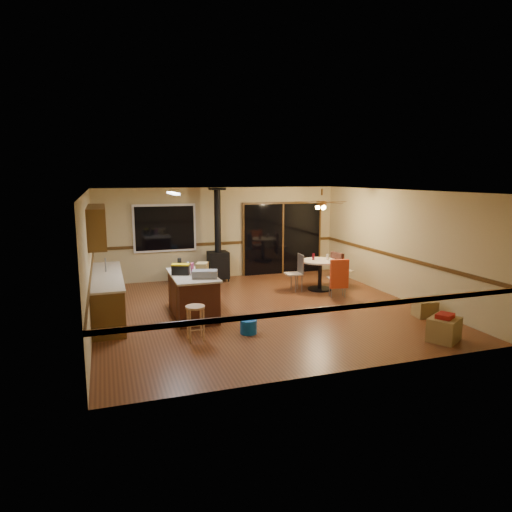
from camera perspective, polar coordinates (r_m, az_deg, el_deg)
name	(u,v)px	position (r m, az deg, el deg)	size (l,w,h in m)	color
floor	(260,309)	(10.16, 0.54, -6.68)	(7.00, 7.00, 0.00)	brown
ceiling	(260,191)	(9.75, 0.57, 8.14)	(7.00, 7.00, 0.00)	silver
wall_back	(221,233)	(13.20, -4.42, 2.90)	(7.00, 7.00, 0.00)	tan
wall_front	(339,288)	(6.73, 10.36, -4.01)	(7.00, 7.00, 0.00)	tan
wall_left	(89,261)	(9.35, -20.17, -0.56)	(7.00, 7.00, 0.00)	tan
wall_right	(398,244)	(11.49, 17.29, 1.44)	(7.00, 7.00, 0.00)	tan
chair_rail	(260,265)	(9.92, 0.55, -1.13)	(7.00, 7.00, 0.08)	#462D11
window	(165,228)	(12.83, -11.34, 3.44)	(1.72, 0.10, 1.32)	black
sliding_door	(283,239)	(13.76, 3.34, 2.15)	(2.52, 0.10, 2.10)	black
lower_cabinets	(107,297)	(10.01, -18.09, -4.88)	(0.60, 3.00, 0.86)	brown
countertop	(106,276)	(9.91, -18.23, -2.36)	(0.64, 3.04, 0.04)	#C4B398
upper_cabinets	(97,226)	(9.96, -19.27, 3.59)	(0.35, 2.00, 0.80)	brown
kitchen_island	(193,295)	(9.67, -7.91, -4.85)	(0.88, 1.68, 0.90)	#401C10
wood_stove	(218,255)	(12.80, -4.76, 0.10)	(0.55, 0.50, 2.52)	black
ceiling_fan	(322,204)	(11.66, 8.21, 6.42)	(0.24, 0.24, 0.55)	brown
fluorescent_strip	(173,193)	(9.61, -10.32, 7.72)	(0.10, 1.20, 0.04)	white
toolbox_grey	(205,274)	(9.16, -6.43, -2.26)	(0.50, 0.28, 0.16)	slate
toolbox_black	(181,270)	(9.53, -9.40, -1.74)	(0.36, 0.19, 0.20)	black
toolbox_yellow_lid	(180,265)	(9.51, -9.42, -1.07)	(0.36, 0.19, 0.03)	gold
box_on_island	(202,268)	(9.69, -6.75, -1.46)	(0.23, 0.31, 0.21)	olive
bottle_dark	(180,265)	(9.81, -9.54, -1.12)	(0.08, 0.08, 0.29)	black
bottle_pink	(192,268)	(9.58, -7.98, -1.55)	(0.07, 0.07, 0.23)	#D84C8C
bottle_white	(188,266)	(10.00, -8.49, -1.24)	(0.06, 0.06, 0.17)	white
bar_stool	(196,323)	(8.31, -7.57, -8.30)	(0.35, 0.35, 0.63)	tan
blue_bucket	(249,327)	(8.63, -0.94, -8.81)	(0.32, 0.32, 0.26)	#0C53B3
dining_table	(320,270)	(11.88, 8.01, -1.69)	(0.99, 0.99, 0.78)	black
glass_red	(313,257)	(11.84, 7.18, -0.07)	(0.07, 0.07, 0.17)	#590C14
glass_cream	(328,257)	(11.86, 8.93, -0.14)	(0.07, 0.07, 0.16)	beige
chair_left	(297,268)	(11.70, 5.20, -1.53)	(0.43, 0.42, 0.51)	#BBA98B
chair_near	(339,274)	(11.13, 10.33, -2.20)	(0.50, 0.53, 0.70)	#BBA98B
chair_right	(338,266)	(12.12, 10.19, -1.22)	(0.53, 0.50, 0.70)	#BBA98B
box_under_window	(181,276)	(12.74, -9.41, -2.44)	(0.51, 0.41, 0.41)	olive
box_corner_a	(444,329)	(8.90, 22.44, -8.47)	(0.55, 0.46, 0.42)	olive
box_corner_b	(425,309)	(10.24, 20.36, -6.19)	(0.42, 0.36, 0.34)	olive
box_small_red	(445,316)	(8.82, 22.55, -6.93)	(0.31, 0.26, 0.08)	maroon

